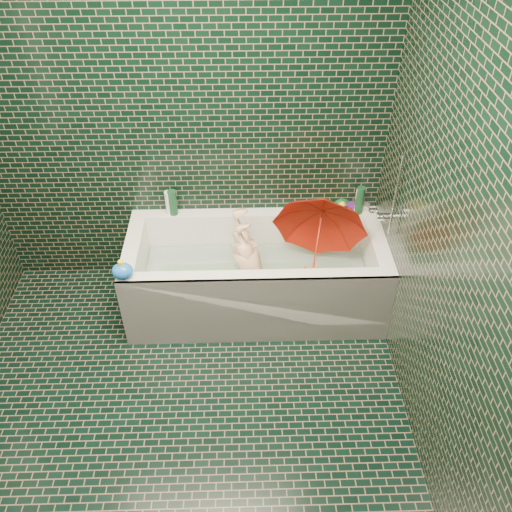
{
  "coord_description": "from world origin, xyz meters",
  "views": [
    {
      "loc": [
        0.37,
        -1.71,
        2.74
      ],
      "look_at": [
        0.44,
        0.82,
        0.59
      ],
      "focal_mm": 38.0,
      "sensor_mm": 36.0,
      "label": 1
    }
  ],
  "objects_px": {
    "bath_toy": "(122,271)",
    "bathtub": "(256,281)",
    "child": "(253,270)",
    "umbrella": "(318,240)",
    "rubber_duck": "(338,207)"
  },
  "relations": [
    {
      "from": "bath_toy",
      "to": "bathtub",
      "type": "bearing_deg",
      "value": 15.75
    },
    {
      "from": "child",
      "to": "umbrella",
      "type": "height_order",
      "value": "umbrella"
    },
    {
      "from": "child",
      "to": "umbrella",
      "type": "distance_m",
      "value": 0.51
    },
    {
      "from": "bathtub",
      "to": "rubber_duck",
      "type": "distance_m",
      "value": 0.76
    },
    {
      "from": "umbrella",
      "to": "bath_toy",
      "type": "height_order",
      "value": "umbrella"
    },
    {
      "from": "child",
      "to": "bath_toy",
      "type": "bearing_deg",
      "value": -71.15
    },
    {
      "from": "bathtub",
      "to": "child",
      "type": "relative_size",
      "value": 1.93
    },
    {
      "from": "child",
      "to": "umbrella",
      "type": "xyz_separation_m",
      "value": [
        0.41,
        -0.05,
        0.3
      ]
    },
    {
      "from": "umbrella",
      "to": "bath_toy",
      "type": "distance_m",
      "value": 1.22
    },
    {
      "from": "bathtub",
      "to": "umbrella",
      "type": "height_order",
      "value": "umbrella"
    },
    {
      "from": "bathtub",
      "to": "bath_toy",
      "type": "distance_m",
      "value": 0.94
    },
    {
      "from": "child",
      "to": "rubber_duck",
      "type": "xyz_separation_m",
      "value": [
        0.6,
        0.32,
        0.28
      ]
    },
    {
      "from": "bathtub",
      "to": "child",
      "type": "height_order",
      "value": "bathtub"
    },
    {
      "from": "bathtub",
      "to": "child",
      "type": "bearing_deg",
      "value": 168.21
    },
    {
      "from": "child",
      "to": "umbrella",
      "type": "relative_size",
      "value": 1.53
    }
  ]
}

